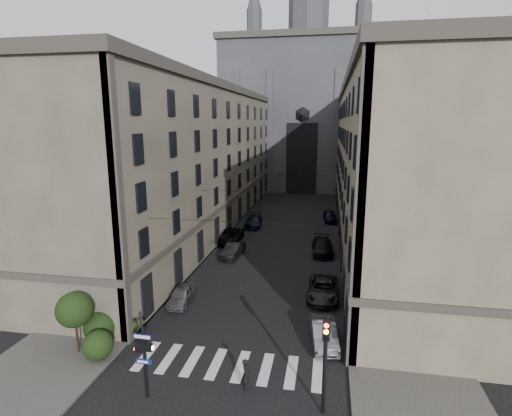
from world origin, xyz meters
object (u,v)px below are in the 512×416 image
Objects in this scene: car_left_near at (182,295)px; car_right_far at (330,216)px; gothic_tower at (306,105)px; car_right_near at (324,333)px; car_left_midnear at (233,250)px; traffic_light_right at (325,354)px; car_right_midfar at (323,246)px; car_left_midfar at (230,236)px; car_left_far at (254,221)px; car_right_midnear at (323,289)px; pedestrian_signal_left at (145,357)px; pedestrian at (246,375)px.

car_right_far is at bearing 65.03° from car_left_near.
gothic_tower is 13.21× the size of car_right_near.
car_right_near is (9.81, -15.53, -0.01)m from car_left_midnear.
traffic_light_right reaches higher than car_left_midnear.
car_right_midfar is at bearing 22.33° from car_left_midnear.
car_left_midfar is at bearing -139.82° from car_right_far.
car_right_far reaches higher than car_left_near.
car_left_midfar is 17.20m from car_right_far.
car_left_far is 0.95× the size of car_right_midnear.
pedestrian_signal_left is 0.77× the size of traffic_light_right.
pedestrian_signal_left is 0.73× the size of car_right_midfar.
car_right_midfar is at bearing 49.99° from car_left_near.
car_right_far is at bearing 89.97° from car_right_midnear.
pedestrian is at bearing -88.81° from gothic_tower.
pedestrian_signal_left is 1.01× the size of car_left_near.
car_left_far is 0.94× the size of car_right_midfar.
car_left_far is at bearing 115.78° from car_right_midnear.
car_right_midfar is at bearing -99.53° from car_right_far.
car_right_midnear is at bearing -31.13° from pedestrian.
car_left_midnear is at bearing -166.24° from car_right_midfar.
car_left_midfar is 1.00× the size of car_right_midfar.
gothic_tower is 12.69× the size of car_right_far.
car_right_midnear is 13.00m from pedestrian.
car_left_midnear is at bearing 114.54° from car_right_near.
car_left_near is 11.67m from car_left_midnear.
car_right_far is (0.27, 39.79, -2.51)m from traffic_light_right.
car_left_near is at bearing -117.96° from car_right_far.
car_left_near is at bearing 152.87° from car_right_near.
car_right_far is at bearing 45.93° from car_left_midfar.
pedestrian_signal_left is 22.55m from car_left_midnear.
car_left_midnear is (1.40, 11.59, 0.06)m from car_left_near.
traffic_light_right reaches higher than car_left_far.
car_left_near is 11.46m from car_right_midnear.
gothic_tower is 74.67m from traffic_light_right.
car_right_far is (10.17, 17.74, 0.04)m from car_left_midnear.
car_right_midfar is (5.07, -48.05, -17.01)m from gothic_tower.
traffic_light_right is at bearing -60.83° from car_left_midnear.
pedestrian_signal_left reaches higher than car_left_midnear.
car_left_midfar is 3.02× the size of pedestrian.
gothic_tower is 49.17m from car_left_midfar.
pedestrian_signal_left is 35.43m from car_left_far.
car_left_midfar reaches higher than car_left_far.
car_right_midnear reaches higher than car_left_near.
pedestrian_signal_left is at bearing -121.38° from car_right_midnear.
gothic_tower is at bearing 93.58° from car_right_far.
gothic_tower is 37.81m from car_right_far.
pedestrian_signal_left reaches higher than car_right_far.
car_left_midnear is 0.98× the size of car_right_far.
car_right_midnear is (11.29, -13.80, -0.01)m from car_left_midfar.
pedestrian is at bearing 16.67° from pedestrian_signal_left.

